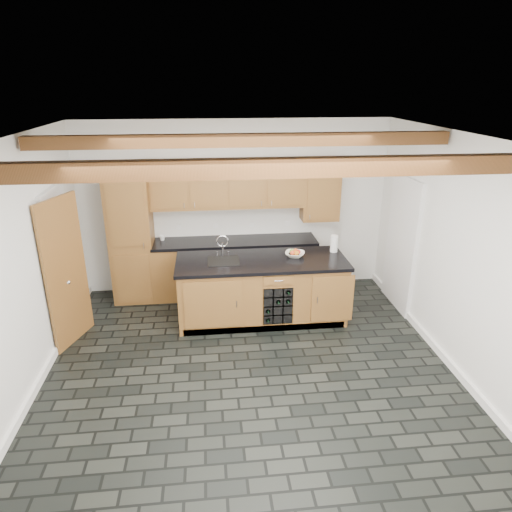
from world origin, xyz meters
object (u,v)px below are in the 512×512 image
Objects in this scene: island at (262,289)px; paper_towel at (334,244)px; fruit_bowl at (295,254)px; kitchen_scale at (293,253)px.

paper_towel is (1.11, 0.23, 0.59)m from island.
paper_towel is at bearing 12.62° from fruit_bowl.
fruit_bowl is at bearing -85.11° from kitchen_scale.
fruit_bowl is 1.10× the size of paper_towel.
paper_towel is (0.62, 0.14, 0.09)m from fruit_bowl.
island is at bearing -159.50° from kitchen_scale.
island is 8.80× the size of fruit_bowl.
island is 0.71m from kitchen_scale.
paper_towel is (0.63, 0.06, 0.11)m from kitchen_scale.
paper_towel is at bearing 6.53° from kitchen_scale.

